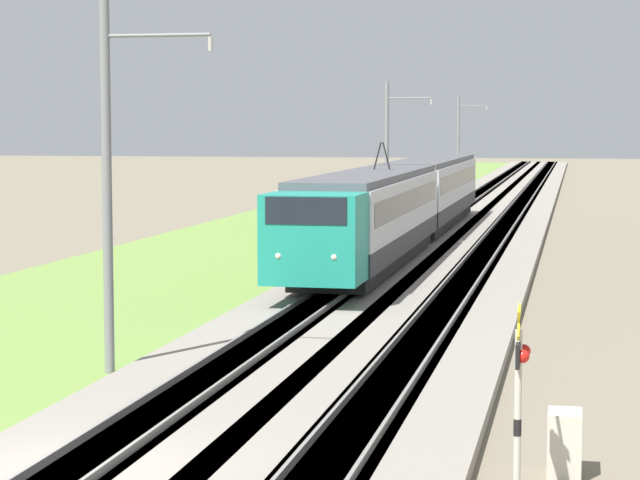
{
  "coord_description": "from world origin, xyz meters",
  "views": [
    {
      "loc": [
        -17.91,
        -7.6,
        5.64
      ],
      "look_at": [
        18.76,
        0.0,
        2.19
      ],
      "focal_mm": 70.0,
      "sensor_mm": 36.0,
      "label": 1
    }
  ],
  "objects_px": {
    "catenary_mast_near": "(109,183)",
    "equipment_cabinet": "(565,444)",
    "passenger_train": "(405,199)",
    "crossing_signal_far": "(519,385)",
    "catenary_mast_mid": "(388,153)",
    "catenary_mast_far": "(459,142)"
  },
  "relations": [
    {
      "from": "catenary_mast_mid",
      "to": "passenger_train",
      "type": "bearing_deg",
      "value": -167.4
    },
    {
      "from": "catenary_mast_mid",
      "to": "catenary_mast_far",
      "type": "relative_size",
      "value": 0.97
    },
    {
      "from": "passenger_train",
      "to": "catenary_mast_near",
      "type": "bearing_deg",
      "value": -4.84
    },
    {
      "from": "catenary_mast_near",
      "to": "catenary_mast_far",
      "type": "xyz_separation_m",
      "value": [
        81.86,
        -0.0,
        -0.12
      ]
    },
    {
      "from": "passenger_train",
      "to": "equipment_cabinet",
      "type": "relative_size",
      "value": 38.58
    },
    {
      "from": "passenger_train",
      "to": "catenary_mast_far",
      "type": "relative_size",
      "value": 5.03
    },
    {
      "from": "passenger_train",
      "to": "crossing_signal_far",
      "type": "height_order",
      "value": "passenger_train"
    },
    {
      "from": "crossing_signal_far",
      "to": "equipment_cabinet",
      "type": "bearing_deg",
      "value": 69.09
    },
    {
      "from": "passenger_train",
      "to": "catenary_mast_far",
      "type": "xyz_separation_m",
      "value": [
        52.17,
        2.51,
        1.93
      ]
    },
    {
      "from": "catenary_mast_near",
      "to": "equipment_cabinet",
      "type": "height_order",
      "value": "catenary_mast_near"
    },
    {
      "from": "passenger_train",
      "to": "crossing_signal_far",
      "type": "xyz_separation_m",
      "value": [
        -37.34,
        -6.81,
        -0.51
      ]
    },
    {
      "from": "catenary_mast_far",
      "to": "equipment_cabinet",
      "type": "xyz_separation_m",
      "value": [
        -87.78,
        -9.98,
        -3.72
      ]
    },
    {
      "from": "passenger_train",
      "to": "catenary_mast_mid",
      "type": "height_order",
      "value": "catenary_mast_mid"
    },
    {
      "from": "passenger_train",
      "to": "catenary_mast_near",
      "type": "xyz_separation_m",
      "value": [
        -29.7,
        2.51,
        2.05
      ]
    },
    {
      "from": "passenger_train",
      "to": "equipment_cabinet",
      "type": "distance_m",
      "value": 36.44
    },
    {
      "from": "equipment_cabinet",
      "to": "catenary_mast_near",
      "type": "bearing_deg",
      "value": 59.32
    },
    {
      "from": "catenary_mast_near",
      "to": "catenary_mast_mid",
      "type": "relative_size",
      "value": 1.06
    },
    {
      "from": "catenary_mast_near",
      "to": "catenary_mast_far",
      "type": "height_order",
      "value": "catenary_mast_near"
    },
    {
      "from": "passenger_train",
      "to": "crossing_signal_far",
      "type": "relative_size",
      "value": 13.71
    },
    {
      "from": "passenger_train",
      "to": "catenary_mast_mid",
      "type": "distance_m",
      "value": 11.65
    },
    {
      "from": "passenger_train",
      "to": "catenary_mast_far",
      "type": "distance_m",
      "value": 52.26
    },
    {
      "from": "crossing_signal_far",
      "to": "catenary_mast_far",
      "type": "relative_size",
      "value": 0.37
    }
  ]
}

